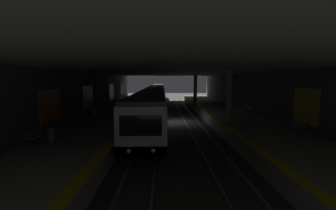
{
  "coord_description": "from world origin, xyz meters",
  "views": [
    {
      "loc": [
        -27.23,
        1.03,
        4.82
      ],
      "look_at": [
        7.25,
        0.29,
        1.21
      ],
      "focal_mm": 25.98,
      "sensor_mm": 36.0,
      "label": 1
    }
  ],
  "objects_px": {
    "bench_left_mid": "(247,108)",
    "person_waiting_near": "(125,100)",
    "person_walking_mid": "(113,105)",
    "person_standing_far": "(94,116)",
    "bench_left_far": "(226,101)",
    "trash_bin": "(52,135)",
    "metro_train": "(156,97)",
    "suitcase_rolling": "(230,111)",
    "pillar_near": "(229,98)",
    "bench_left_near": "(297,125)",
    "pillar_far": "(195,89)",
    "bench_right_mid": "(70,120)",
    "backpack_on_floor": "(115,105)",
    "bench_right_near": "(37,134)"
  },
  "relations": [
    {
      "from": "bench_left_mid",
      "to": "person_waiting_near",
      "type": "relative_size",
      "value": 0.97
    },
    {
      "from": "person_walking_mid",
      "to": "person_standing_far",
      "type": "bearing_deg",
      "value": -178.9
    },
    {
      "from": "bench_left_mid",
      "to": "bench_left_far",
      "type": "bearing_deg",
      "value": 0.0
    },
    {
      "from": "person_standing_far",
      "to": "trash_bin",
      "type": "distance_m",
      "value": 5.17
    },
    {
      "from": "person_waiting_near",
      "to": "person_walking_mid",
      "type": "relative_size",
      "value": 1.08
    },
    {
      "from": "bench_left_far",
      "to": "metro_train",
      "type": "bearing_deg",
      "value": 73.69
    },
    {
      "from": "person_walking_mid",
      "to": "suitcase_rolling",
      "type": "height_order",
      "value": "person_walking_mid"
    },
    {
      "from": "person_waiting_near",
      "to": "bench_left_mid",
      "type": "bearing_deg",
      "value": -112.25
    },
    {
      "from": "pillar_near",
      "to": "bench_left_near",
      "type": "distance_m",
      "value": 5.33
    },
    {
      "from": "pillar_near",
      "to": "pillar_far",
      "type": "xyz_separation_m",
      "value": [
        20.38,
        0.0,
        0.0
      ]
    },
    {
      "from": "bench_left_near",
      "to": "suitcase_rolling",
      "type": "xyz_separation_m",
      "value": [
        9.31,
        2.24,
        -0.19
      ]
    },
    {
      "from": "pillar_near",
      "to": "bench_right_mid",
      "type": "xyz_separation_m",
      "value": [
        -0.16,
        12.88,
        -1.75
      ]
    },
    {
      "from": "bench_left_near",
      "to": "bench_left_far",
      "type": "bearing_deg",
      "value": 0.0
    },
    {
      "from": "person_walking_mid",
      "to": "person_standing_far",
      "type": "relative_size",
      "value": 1.03
    },
    {
      "from": "person_standing_far",
      "to": "metro_train",
      "type": "bearing_deg",
      "value": -12.56
    },
    {
      "from": "person_standing_far",
      "to": "bench_left_near",
      "type": "bearing_deg",
      "value": -100.22
    },
    {
      "from": "pillar_far",
      "to": "backpack_on_floor",
      "type": "bearing_deg",
      "value": 113.62
    },
    {
      "from": "bench_left_mid",
      "to": "backpack_on_floor",
      "type": "distance_m",
      "value": 18.09
    },
    {
      "from": "pillar_near",
      "to": "bench_left_mid",
      "type": "relative_size",
      "value": 2.68
    },
    {
      "from": "pillar_far",
      "to": "bench_left_near",
      "type": "height_order",
      "value": "pillar_far"
    },
    {
      "from": "bench_left_near",
      "to": "suitcase_rolling",
      "type": "bearing_deg",
      "value": 13.51
    },
    {
      "from": "pillar_far",
      "to": "trash_bin",
      "type": "height_order",
      "value": "pillar_far"
    },
    {
      "from": "person_walking_mid",
      "to": "backpack_on_floor",
      "type": "bearing_deg",
      "value": 8.76
    },
    {
      "from": "person_walking_mid",
      "to": "suitcase_rolling",
      "type": "xyz_separation_m",
      "value": [
        -1.51,
        -13.04,
        -0.54
      ]
    },
    {
      "from": "bench_left_far",
      "to": "person_waiting_near",
      "type": "bearing_deg",
      "value": 102.04
    },
    {
      "from": "backpack_on_floor",
      "to": "trash_bin",
      "type": "xyz_separation_m",
      "value": [
        -20.14,
        -0.03,
        0.23
      ]
    },
    {
      "from": "bench_left_far",
      "to": "suitcase_rolling",
      "type": "bearing_deg",
      "value": 167.37
    },
    {
      "from": "bench_right_near",
      "to": "pillar_far",
      "type": "bearing_deg",
      "value": -26.58
    },
    {
      "from": "person_waiting_near",
      "to": "person_standing_far",
      "type": "distance_m",
      "value": 13.45
    },
    {
      "from": "metro_train",
      "to": "bench_right_near",
      "type": "bearing_deg",
      "value": 165.79
    },
    {
      "from": "pillar_far",
      "to": "suitcase_rolling",
      "type": "relative_size",
      "value": 4.66
    },
    {
      "from": "bench_left_mid",
      "to": "trash_bin",
      "type": "bearing_deg",
      "value": 127.27
    },
    {
      "from": "suitcase_rolling",
      "to": "bench_left_near",
      "type": "bearing_deg",
      "value": -166.49
    },
    {
      "from": "bench_left_near",
      "to": "backpack_on_floor",
      "type": "xyz_separation_m",
      "value": [
        17.86,
        16.37,
        -0.32
      ]
    },
    {
      "from": "person_waiting_near",
      "to": "backpack_on_floor",
      "type": "height_order",
      "value": "person_waiting_near"
    },
    {
      "from": "bench_left_near",
      "to": "backpack_on_floor",
      "type": "relative_size",
      "value": 4.25
    },
    {
      "from": "pillar_far",
      "to": "bench_left_mid",
      "type": "height_order",
      "value": "pillar_far"
    },
    {
      "from": "pillar_near",
      "to": "person_waiting_near",
      "type": "bearing_deg",
      "value": 38.2
    },
    {
      "from": "bench_right_mid",
      "to": "person_waiting_near",
      "type": "relative_size",
      "value": 0.97
    },
    {
      "from": "pillar_far",
      "to": "bench_right_near",
      "type": "relative_size",
      "value": 2.68
    },
    {
      "from": "pillar_near",
      "to": "bench_left_near",
      "type": "height_order",
      "value": "pillar_near"
    },
    {
      "from": "metro_train",
      "to": "bench_left_near",
      "type": "xyz_separation_m",
      "value": [
        -22.44,
        -10.73,
        -0.45
      ]
    },
    {
      "from": "pillar_far",
      "to": "person_standing_far",
      "type": "xyz_separation_m",
      "value": [
        -20.46,
        10.94,
        -1.42
      ]
    },
    {
      "from": "person_walking_mid",
      "to": "person_standing_far",
      "type": "xyz_separation_m",
      "value": [
        -8.09,
        -0.16,
        -0.02
      ]
    },
    {
      "from": "person_waiting_near",
      "to": "bench_right_near",
      "type": "bearing_deg",
      "value": 172.79
    },
    {
      "from": "backpack_on_floor",
      "to": "suitcase_rolling",
      "type": "bearing_deg",
      "value": -121.17
    },
    {
      "from": "bench_right_mid",
      "to": "trash_bin",
      "type": "distance_m",
      "value": 4.98
    },
    {
      "from": "bench_right_near",
      "to": "suitcase_rolling",
      "type": "height_order",
      "value": "suitcase_rolling"
    },
    {
      "from": "pillar_far",
      "to": "trash_bin",
      "type": "bearing_deg",
      "value": 154.49
    },
    {
      "from": "backpack_on_floor",
      "to": "pillar_far",
      "type": "bearing_deg",
      "value": -66.38
    }
  ]
}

